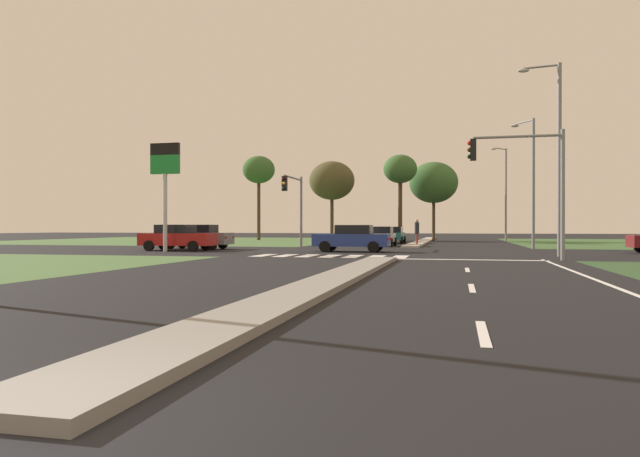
# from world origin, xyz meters

# --- Properties ---
(ground_plane) EXTENTS (200.00, 200.00, 0.00)m
(ground_plane) POSITION_xyz_m (0.00, 30.00, 0.00)
(ground_plane) COLOR black
(grass_verge_far_left) EXTENTS (35.00, 35.00, 0.01)m
(grass_verge_far_left) POSITION_xyz_m (-25.50, 54.50, 0.00)
(grass_verge_far_left) COLOR #476B38
(grass_verge_far_left) RESTS_ON ground
(median_island_near) EXTENTS (1.20, 22.00, 0.14)m
(median_island_near) POSITION_xyz_m (0.00, 11.00, 0.07)
(median_island_near) COLOR gray
(median_island_near) RESTS_ON ground
(median_island_far) EXTENTS (1.20, 36.00, 0.14)m
(median_island_far) POSITION_xyz_m (0.00, 55.00, 0.07)
(median_island_far) COLOR #ADA89E
(median_island_far) RESTS_ON ground
(lane_dash_near) EXTENTS (0.14, 2.00, 0.01)m
(lane_dash_near) POSITION_xyz_m (3.50, 4.76, 0.01)
(lane_dash_near) COLOR silver
(lane_dash_near) RESTS_ON ground
(lane_dash_second) EXTENTS (0.14, 2.00, 0.01)m
(lane_dash_second) POSITION_xyz_m (3.50, 10.76, 0.01)
(lane_dash_second) COLOR silver
(lane_dash_second) RESTS_ON ground
(lane_dash_third) EXTENTS (0.14, 2.00, 0.01)m
(lane_dash_third) POSITION_xyz_m (3.50, 16.76, 0.01)
(lane_dash_third) COLOR silver
(lane_dash_third) RESTS_ON ground
(edge_line_right) EXTENTS (0.14, 24.00, 0.01)m
(edge_line_right) POSITION_xyz_m (6.85, 12.00, 0.01)
(edge_line_right) COLOR silver
(edge_line_right) RESTS_ON ground
(stop_bar_near) EXTENTS (6.40, 0.50, 0.01)m
(stop_bar_near) POSITION_xyz_m (3.80, 23.00, 0.01)
(stop_bar_near) COLOR silver
(stop_bar_near) RESTS_ON ground
(crosswalk_bar_near) EXTENTS (0.70, 2.80, 0.01)m
(crosswalk_bar_near) POSITION_xyz_m (-6.40, 24.80, 0.01)
(crosswalk_bar_near) COLOR silver
(crosswalk_bar_near) RESTS_ON ground
(crosswalk_bar_second) EXTENTS (0.70, 2.80, 0.01)m
(crosswalk_bar_second) POSITION_xyz_m (-5.25, 24.80, 0.01)
(crosswalk_bar_second) COLOR silver
(crosswalk_bar_second) RESTS_ON ground
(crosswalk_bar_third) EXTENTS (0.70, 2.80, 0.01)m
(crosswalk_bar_third) POSITION_xyz_m (-4.10, 24.80, 0.01)
(crosswalk_bar_third) COLOR silver
(crosswalk_bar_third) RESTS_ON ground
(crosswalk_bar_fourth) EXTENTS (0.70, 2.80, 0.01)m
(crosswalk_bar_fourth) POSITION_xyz_m (-2.95, 24.80, 0.01)
(crosswalk_bar_fourth) COLOR silver
(crosswalk_bar_fourth) RESTS_ON ground
(crosswalk_bar_fifth) EXTENTS (0.70, 2.80, 0.01)m
(crosswalk_bar_fifth) POSITION_xyz_m (-1.80, 24.80, 0.01)
(crosswalk_bar_fifth) COLOR silver
(crosswalk_bar_fifth) RESTS_ON ground
(crosswalk_bar_sixth) EXTENTS (0.70, 2.80, 0.01)m
(crosswalk_bar_sixth) POSITION_xyz_m (-0.65, 24.80, 0.01)
(crosswalk_bar_sixth) COLOR silver
(crosswalk_bar_sixth) RESTS_ON ground
(crosswalk_bar_seventh) EXTENTS (0.70, 2.80, 0.01)m
(crosswalk_bar_seventh) POSITION_xyz_m (0.50, 24.80, 0.01)
(crosswalk_bar_seventh) COLOR silver
(crosswalk_bar_seventh) RESTS_ON ground
(car_blue_near) EXTENTS (4.41, 2.03, 1.56)m
(car_blue_near) POSITION_xyz_m (-2.79, 30.15, 0.80)
(car_blue_near) COLOR navy
(car_blue_near) RESTS_ON ground
(car_red_second) EXTENTS (4.51, 2.04, 1.58)m
(car_red_second) POSITION_xyz_m (-13.45, 29.27, 0.81)
(car_red_second) COLOR #A31919
(car_red_second) RESTS_ON ground
(car_teal_third) EXTENTS (2.10, 4.54, 1.47)m
(car_teal_third) POSITION_xyz_m (-2.36, 48.07, 0.76)
(car_teal_third) COLOR #19565B
(car_teal_third) RESTS_ON ground
(car_silver_fourth) EXTENTS (2.07, 4.42, 1.48)m
(car_silver_fourth) POSITION_xyz_m (-2.43, 40.62, 0.76)
(car_silver_fourth) COLOR #B7B7BC
(car_silver_fourth) RESTS_ON ground
(car_grey_fifth) EXTENTS (4.61, 1.98, 1.59)m
(car_grey_fifth) POSITION_xyz_m (-13.38, 31.91, 0.81)
(car_grey_fifth) COLOR slate
(car_grey_fifth) RESTS_ON ground
(traffic_signal_near_right) EXTENTS (4.08, 0.32, 5.66)m
(traffic_signal_near_right) POSITION_xyz_m (6.16, 23.40, 3.86)
(traffic_signal_near_right) COLOR gray
(traffic_signal_near_right) RESTS_ON ground
(traffic_signal_far_left) EXTENTS (0.32, 4.45, 5.01)m
(traffic_signal_far_left) POSITION_xyz_m (-7.60, 34.91, 3.46)
(traffic_signal_far_left) COLOR gray
(traffic_signal_far_left) RESTS_ON ground
(street_lamp_second) EXTENTS (2.02, 0.53, 9.46)m
(street_lamp_second) POSITION_xyz_m (7.89, 26.99, 5.24)
(street_lamp_second) COLOR gray
(street_lamp_second) RESTS_ON ground
(street_lamp_third) EXTENTS (1.39, 1.76, 8.56)m
(street_lamp_third) POSITION_xyz_m (7.93, 37.08, 4.80)
(street_lamp_third) COLOR gray
(street_lamp_third) RESTS_ON ground
(street_lamp_fourth) EXTENTS (1.66, 1.76, 9.45)m
(street_lamp_fourth) POSITION_xyz_m (7.91, 58.67, 5.27)
(street_lamp_fourth) COLOR gray
(street_lamp_fourth) RESTS_ON ground
(pedestrian_at_median) EXTENTS (0.34, 0.34, 1.91)m
(pedestrian_at_median) POSITION_xyz_m (0.20, 41.56, 1.31)
(pedestrian_at_median) COLOR maroon
(pedestrian_at_median) RESTS_ON median_island_far
(fuel_price_totem) EXTENTS (1.80, 0.24, 6.36)m
(fuel_price_totem) POSITION_xyz_m (-13.50, 27.83, 4.66)
(fuel_price_totem) COLOR silver
(fuel_price_totem) RESTS_ON ground
(treeline_near) EXTENTS (3.55, 3.55, 9.27)m
(treeline_near) POSITION_xyz_m (-18.07, 57.63, 7.66)
(treeline_near) COLOR #423323
(treeline_near) RESTS_ON ground
(treeline_second) EXTENTS (5.02, 5.02, 8.71)m
(treeline_second) POSITION_xyz_m (-10.29, 59.76, 6.55)
(treeline_second) COLOR #423323
(treeline_second) RESTS_ON ground
(treeline_third) EXTENTS (3.35, 3.35, 8.67)m
(treeline_third) POSITION_xyz_m (-2.34, 55.16, 7.11)
(treeline_third) COLOR #423323
(treeline_third) RESTS_ON ground
(treeline_fourth) EXTENTS (5.10, 5.10, 8.31)m
(treeline_fourth) POSITION_xyz_m (0.78, 59.30, 6.12)
(treeline_fourth) COLOR #423323
(treeline_fourth) RESTS_ON ground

